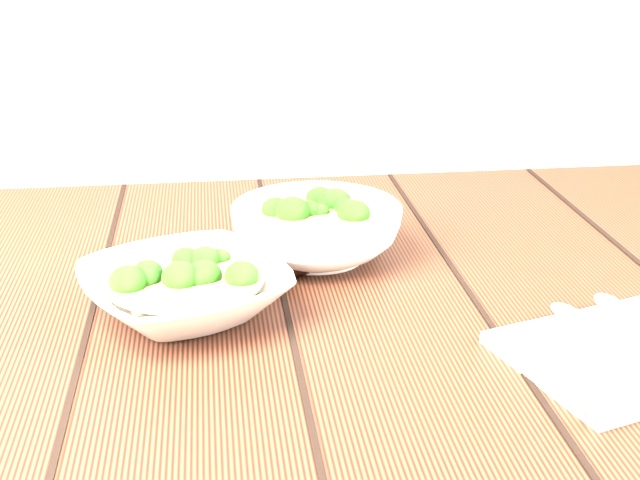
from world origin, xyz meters
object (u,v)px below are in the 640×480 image
(soup_bowl_back, at_px, (316,230))
(napkin, at_px, (626,355))
(trivet, at_px, (283,252))
(table, at_px, (301,382))
(soup_bowl_front, at_px, (185,289))

(soup_bowl_back, distance_m, napkin, 0.38)
(trivet, bearing_deg, soup_bowl_back, 19.11)
(table, height_order, soup_bowl_front, soup_bowl_front)
(table, xyz_separation_m, soup_bowl_front, (-0.12, -0.05, 0.15))
(soup_bowl_front, bearing_deg, napkin, -20.35)
(table, xyz_separation_m, soup_bowl_back, (0.03, 0.08, 0.15))
(table, relative_size, soup_bowl_front, 4.50)
(soup_bowl_back, xyz_separation_m, napkin, (0.25, -0.29, -0.03))
(napkin, bearing_deg, table, 127.69)
(soup_bowl_back, bearing_deg, table, -108.45)
(soup_bowl_front, xyz_separation_m, trivet, (0.11, 0.12, -0.01))
(soup_bowl_back, height_order, napkin, soup_bowl_back)
(napkin, bearing_deg, soup_bowl_front, 142.76)
(table, height_order, trivet, trivet)
(trivet, distance_m, napkin, 0.40)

